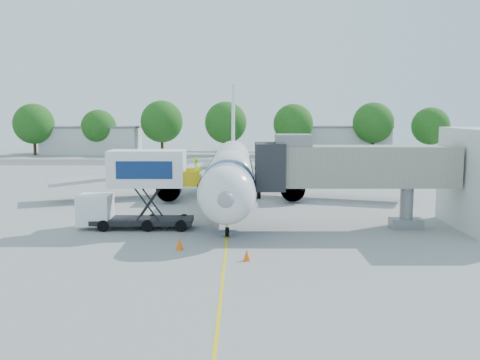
{
  "coord_description": "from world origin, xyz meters",
  "views": [
    {
      "loc": [
        0.88,
        -43.81,
        8.18
      ],
      "look_at": [
        0.84,
        -5.24,
        3.2
      ],
      "focal_mm": 40.0,
      "sensor_mm": 36.0,
      "label": 1
    }
  ],
  "objects_px": {
    "jet_bridge": "(343,167)",
    "catering_hiloader": "(138,189)",
    "aircraft": "(231,170)",
    "ground_tug": "(294,251)"
  },
  "relations": [
    {
      "from": "aircraft",
      "to": "ground_tug",
      "type": "distance_m",
      "value": 20.3
    },
    {
      "from": "jet_bridge",
      "to": "catering_hiloader",
      "type": "bearing_deg",
      "value": -179.99
    },
    {
      "from": "aircraft",
      "to": "ground_tug",
      "type": "xyz_separation_m",
      "value": [
        3.77,
        -19.82,
        -2.25
      ]
    },
    {
      "from": "aircraft",
      "to": "jet_bridge",
      "type": "bearing_deg",
      "value": -54.3
    },
    {
      "from": "jet_bridge",
      "to": "ground_tug",
      "type": "bearing_deg",
      "value": -115.91
    },
    {
      "from": "ground_tug",
      "to": "aircraft",
      "type": "bearing_deg",
      "value": 78.59
    },
    {
      "from": "jet_bridge",
      "to": "catering_hiloader",
      "type": "relative_size",
      "value": 1.64
    },
    {
      "from": "aircraft",
      "to": "catering_hiloader",
      "type": "height_order",
      "value": "aircraft"
    },
    {
      "from": "jet_bridge",
      "to": "catering_hiloader",
      "type": "distance_m",
      "value": 14.34
    },
    {
      "from": "aircraft",
      "to": "catering_hiloader",
      "type": "relative_size",
      "value": 4.44
    }
  ]
}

